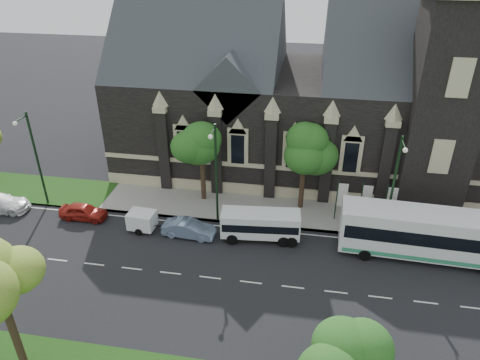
% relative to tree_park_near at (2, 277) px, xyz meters
% --- Properties ---
extents(ground, '(160.00, 160.00, 0.00)m').
position_rel_tree_park_near_xyz_m(ground, '(11.77, 8.77, -6.42)').
color(ground, black).
rests_on(ground, ground).
extents(sidewalk, '(80.00, 5.00, 0.15)m').
position_rel_tree_park_near_xyz_m(sidewalk, '(11.77, 18.27, -6.34)').
color(sidewalk, gray).
rests_on(sidewalk, ground).
extents(museum, '(40.00, 17.70, 29.90)m').
position_rel_tree_park_near_xyz_m(museum, '(16.89, 27.55, 1.75)').
color(museum, black).
rests_on(museum, ground).
extents(tree_park_near, '(4.42, 4.42, 8.56)m').
position_rel_tree_park_near_xyz_m(tree_park_near, '(0.00, 0.00, 0.00)').
color(tree_park_near, black).
rests_on(tree_park_near, ground).
extents(tree_park_east, '(3.40, 3.40, 6.28)m').
position_rel_tree_park_near_xyz_m(tree_park_east, '(17.95, -0.55, -1.80)').
color(tree_park_east, black).
rests_on(tree_park_east, ground).
extents(tree_walk_right, '(4.08, 4.08, 7.80)m').
position_rel_tree_park_near_xyz_m(tree_walk_right, '(14.98, 19.48, -0.60)').
color(tree_walk_right, black).
rests_on(tree_walk_right, ground).
extents(tree_walk_left, '(3.91, 3.91, 7.64)m').
position_rel_tree_park_near_xyz_m(tree_walk_left, '(5.97, 19.47, -0.68)').
color(tree_walk_left, black).
rests_on(tree_walk_left, ground).
extents(street_lamp_near, '(0.36, 1.88, 9.00)m').
position_rel_tree_park_near_xyz_m(street_lamp_near, '(21.77, 15.86, -1.30)').
color(street_lamp_near, black).
rests_on(street_lamp_near, ground).
extents(street_lamp_mid, '(0.36, 1.88, 9.00)m').
position_rel_tree_park_near_xyz_m(street_lamp_mid, '(7.77, 15.86, -1.30)').
color(street_lamp_mid, black).
rests_on(street_lamp_mid, ground).
extents(street_lamp_far, '(0.36, 1.88, 9.00)m').
position_rel_tree_park_near_xyz_m(street_lamp_far, '(-8.23, 15.86, -1.30)').
color(street_lamp_far, black).
rests_on(street_lamp_far, ground).
extents(banner_flag_left, '(0.90, 0.10, 4.00)m').
position_rel_tree_park_near_xyz_m(banner_flag_left, '(18.06, 17.77, -4.03)').
color(banner_flag_left, black).
rests_on(banner_flag_left, ground).
extents(banner_flag_center, '(0.90, 0.10, 4.00)m').
position_rel_tree_park_near_xyz_m(banner_flag_center, '(20.06, 17.77, -4.03)').
color(banner_flag_center, black).
rests_on(banner_flag_center, ground).
extents(banner_flag_right, '(0.90, 0.10, 4.00)m').
position_rel_tree_park_near_xyz_m(banner_flag_right, '(22.06, 17.77, -4.03)').
color(banner_flag_right, black).
rests_on(banner_flag_right, ground).
extents(tour_coach, '(13.54, 3.54, 3.92)m').
position_rel_tree_park_near_xyz_m(tour_coach, '(24.73, 13.90, -4.29)').
color(tour_coach, white).
rests_on(tour_coach, ground).
extents(shuttle_bus, '(6.48, 2.78, 2.44)m').
position_rel_tree_park_near_xyz_m(shuttle_bus, '(11.77, 14.15, -4.99)').
color(shuttle_bus, white).
rests_on(shuttle_bus, ground).
extents(box_trailer, '(3.20, 1.88, 1.68)m').
position_rel_tree_park_near_xyz_m(box_trailer, '(1.84, 13.69, -5.46)').
color(box_trailer, white).
rests_on(box_trailer, ground).
extents(sedan, '(4.40, 1.73, 1.43)m').
position_rel_tree_park_near_xyz_m(sedan, '(5.91, 13.48, -5.70)').
color(sedan, '#7F95B8').
rests_on(sedan, ground).
extents(car_far_red, '(4.14, 1.69, 1.41)m').
position_rel_tree_park_near_xyz_m(car_far_red, '(-3.83, 14.45, -5.71)').
color(car_far_red, maroon).
rests_on(car_far_red, ground).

